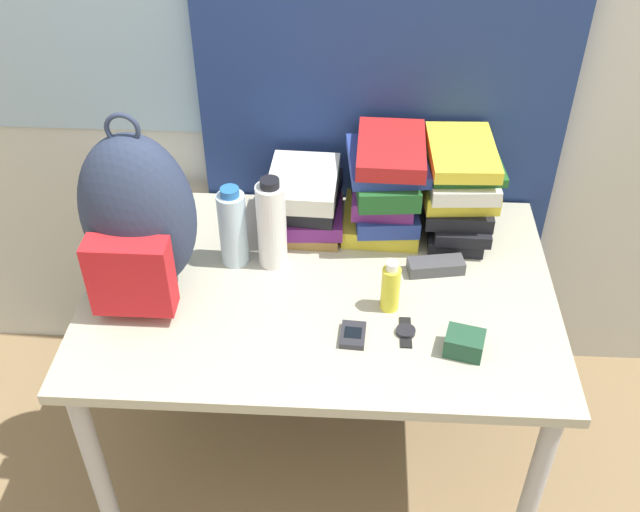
# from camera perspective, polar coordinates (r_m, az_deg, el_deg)

# --- Properties ---
(wall_back) EXTENTS (6.00, 0.06, 2.50)m
(wall_back) POSITION_cam_1_polar(r_m,az_deg,el_deg) (2.13, 0.64, 17.83)
(wall_back) COLOR beige
(wall_back) RESTS_ON ground_plane
(curtain_blue) EXTENTS (1.05, 0.04, 2.50)m
(curtain_blue) POSITION_cam_1_polar(r_m,az_deg,el_deg) (2.08, 5.14, 17.12)
(curtain_blue) COLOR navy
(curtain_blue) RESTS_ON ground_plane
(desk) EXTENTS (1.23, 0.83, 0.71)m
(desk) POSITION_cam_1_polar(r_m,az_deg,el_deg) (2.03, -0.00, -3.96)
(desk) COLOR #B7B299
(desk) RESTS_ON ground_plane
(backpack) EXTENTS (0.29, 0.28, 0.50)m
(backpack) POSITION_cam_1_polar(r_m,az_deg,el_deg) (1.90, -13.73, 2.69)
(backpack) COLOR #2D3851
(backpack) RESTS_ON desk
(book_stack_left) EXTENTS (0.24, 0.28, 0.18)m
(book_stack_left) POSITION_cam_1_polar(r_m,az_deg,el_deg) (2.14, -1.27, 4.30)
(book_stack_left) COLOR olive
(book_stack_left) RESTS_ON desk
(book_stack_center) EXTENTS (0.23, 0.29, 0.29)m
(book_stack_center) POSITION_cam_1_polar(r_m,az_deg,el_deg) (2.10, 4.98, 5.31)
(book_stack_center) COLOR yellow
(book_stack_center) RESTS_ON desk
(book_stack_right) EXTENTS (0.22, 0.28, 0.28)m
(book_stack_right) POSITION_cam_1_polar(r_m,az_deg,el_deg) (2.12, 10.54, 5.03)
(book_stack_right) COLOR black
(book_stack_right) RESTS_ON desk
(water_bottle) EXTENTS (0.08, 0.08, 0.24)m
(water_bottle) POSITION_cam_1_polar(r_m,az_deg,el_deg) (2.00, -6.65, 2.16)
(water_bottle) COLOR silver
(water_bottle) RESTS_ON desk
(sports_bottle) EXTENTS (0.08, 0.08, 0.27)m
(sports_bottle) POSITION_cam_1_polar(r_m,az_deg,el_deg) (1.98, -3.70, 2.43)
(sports_bottle) COLOR white
(sports_bottle) RESTS_ON desk
(sunscreen_bottle) EXTENTS (0.05, 0.05, 0.15)m
(sunscreen_bottle) POSITION_cam_1_polar(r_m,az_deg,el_deg) (1.88, 5.40, -2.39)
(sunscreen_bottle) COLOR yellow
(sunscreen_bottle) RESTS_ON desk
(cell_phone) EXTENTS (0.07, 0.09, 0.02)m
(cell_phone) POSITION_cam_1_polar(r_m,az_deg,el_deg) (1.83, 2.52, -6.03)
(cell_phone) COLOR #2D2D33
(cell_phone) RESTS_ON desk
(sunglasses_case) EXTENTS (0.16, 0.08, 0.04)m
(sunglasses_case) POSITION_cam_1_polar(r_m,az_deg,el_deg) (2.03, 8.82, -0.77)
(sunglasses_case) COLOR #47474C
(sunglasses_case) RESTS_ON desk
(camera_pouch) EXTENTS (0.11, 0.09, 0.05)m
(camera_pouch) POSITION_cam_1_polar(r_m,az_deg,el_deg) (1.82, 10.94, -6.54)
(camera_pouch) COLOR #234C33
(camera_pouch) RESTS_ON desk
(wristwatch) EXTENTS (0.05, 0.11, 0.01)m
(wristwatch) POSITION_cam_1_polar(r_m,az_deg,el_deg) (1.86, 6.54, -5.75)
(wristwatch) COLOR black
(wristwatch) RESTS_ON desk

